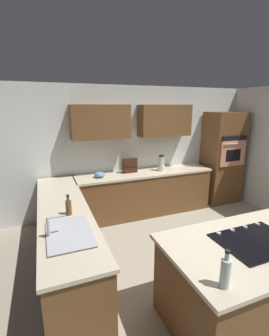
{
  "coord_description": "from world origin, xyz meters",
  "views": [
    {
      "loc": [
        2.0,
        2.52,
        2.2
      ],
      "look_at": [
        0.57,
        -1.12,
        1.18
      ],
      "focal_mm": 25.32,
      "sensor_mm": 36.0,
      "label": 1
    }
  ],
  "objects_px": {
    "sink_unit": "(69,233)",
    "blender": "(161,164)",
    "wall_oven": "(222,158)",
    "dish_soap_bottle": "(69,207)",
    "oil_bottle": "(225,272)",
    "cooktop": "(256,241)",
    "mixing_bowl": "(99,175)",
    "spice_rack": "(130,165)"
  },
  "relations": [
    {
      "from": "blender",
      "to": "spice_rack",
      "type": "height_order",
      "value": "blender"
    },
    {
      "from": "wall_oven",
      "to": "blender",
      "type": "height_order",
      "value": "wall_oven"
    },
    {
      "from": "mixing_bowl",
      "to": "spice_rack",
      "type": "bearing_deg",
      "value": -170.76
    },
    {
      "from": "wall_oven",
      "to": "cooktop",
      "type": "height_order",
      "value": "wall_oven"
    },
    {
      "from": "wall_oven",
      "to": "blender",
      "type": "bearing_deg",
      "value": 0.78
    },
    {
      "from": "blender",
      "to": "dish_soap_bottle",
      "type": "height_order",
      "value": "blender"
    },
    {
      "from": "mixing_bowl",
      "to": "dish_soap_bottle",
      "type": "height_order",
      "value": "dish_soap_bottle"
    },
    {
      "from": "mixing_bowl",
      "to": "dish_soap_bottle",
      "type": "distance_m",
      "value": 1.59
    },
    {
      "from": "blender",
      "to": "sink_unit",
      "type": "bearing_deg",
      "value": 42.38
    },
    {
      "from": "blender",
      "to": "dish_soap_bottle",
      "type": "distance_m",
      "value": 2.47
    },
    {
      "from": "oil_bottle",
      "to": "cooktop",
      "type": "bearing_deg",
      "value": -153.11
    },
    {
      "from": "wall_oven",
      "to": "blender",
      "type": "distance_m",
      "value": 1.6
    },
    {
      "from": "wall_oven",
      "to": "dish_soap_bottle",
      "type": "relative_size",
      "value": 7.96
    },
    {
      "from": "spice_rack",
      "to": "dish_soap_bottle",
      "type": "height_order",
      "value": "spice_rack"
    },
    {
      "from": "blender",
      "to": "spice_rack",
      "type": "distance_m",
      "value": 0.66
    },
    {
      "from": "mixing_bowl",
      "to": "sink_unit",
      "type": "bearing_deg",
      "value": 67.68
    },
    {
      "from": "cooktop",
      "to": "blender",
      "type": "xyz_separation_m",
      "value": [
        -0.36,
        -2.71,
        0.13
      ]
    },
    {
      "from": "spice_rack",
      "to": "oil_bottle",
      "type": "height_order",
      "value": "oil_bottle"
    },
    {
      "from": "blender",
      "to": "mixing_bowl",
      "type": "relative_size",
      "value": 1.69
    },
    {
      "from": "cooktop",
      "to": "oil_bottle",
      "type": "bearing_deg",
      "value": 26.89
    },
    {
      "from": "sink_unit",
      "to": "cooktop",
      "type": "distance_m",
      "value": 1.9
    },
    {
      "from": "wall_oven",
      "to": "sink_unit",
      "type": "relative_size",
      "value": 2.96
    },
    {
      "from": "sink_unit",
      "to": "oil_bottle",
      "type": "height_order",
      "value": "oil_bottle"
    },
    {
      "from": "sink_unit",
      "to": "blender",
      "type": "xyz_separation_m",
      "value": [
        -2.08,
        -1.9,
        0.12
      ]
    },
    {
      "from": "sink_unit",
      "to": "cooktop",
      "type": "xyz_separation_m",
      "value": [
        -1.71,
        0.82,
        -0.01
      ]
    },
    {
      "from": "wall_oven",
      "to": "oil_bottle",
      "type": "xyz_separation_m",
      "value": [
        2.69,
        3.1,
        -0.02
      ]
    },
    {
      "from": "sink_unit",
      "to": "dish_soap_bottle",
      "type": "xyz_separation_m",
      "value": [
        -0.06,
        -0.48,
        0.08
      ]
    },
    {
      "from": "cooktop",
      "to": "sink_unit",
      "type": "bearing_deg",
      "value": -25.46
    },
    {
      "from": "mixing_bowl",
      "to": "blender",
      "type": "bearing_deg",
      "value": -180.0
    },
    {
      "from": "cooktop",
      "to": "dish_soap_bottle",
      "type": "xyz_separation_m",
      "value": [
        1.66,
        -1.3,
        0.09
      ]
    },
    {
      "from": "oil_bottle",
      "to": "mixing_bowl",
      "type": "bearing_deg",
      "value": -86.13
    },
    {
      "from": "spice_rack",
      "to": "wall_oven",
      "type": "bearing_deg",
      "value": 177.86
    },
    {
      "from": "wall_oven",
      "to": "blender",
      "type": "relative_size",
      "value": 6.26
    },
    {
      "from": "cooktop",
      "to": "dish_soap_bottle",
      "type": "relative_size",
      "value": 2.92
    },
    {
      "from": "wall_oven",
      "to": "dish_soap_bottle",
      "type": "height_order",
      "value": "wall_oven"
    },
    {
      "from": "sink_unit",
      "to": "wall_oven",
      "type": "bearing_deg",
      "value": -152.46
    },
    {
      "from": "sink_unit",
      "to": "cooktop",
      "type": "relative_size",
      "value": 0.92
    },
    {
      "from": "wall_oven",
      "to": "spice_rack",
      "type": "distance_m",
      "value": 2.25
    },
    {
      "from": "sink_unit",
      "to": "mixing_bowl",
      "type": "relative_size",
      "value": 3.58
    },
    {
      "from": "wall_oven",
      "to": "spice_rack",
      "type": "bearing_deg",
      "value": -2.14
    },
    {
      "from": "spice_rack",
      "to": "oil_bottle",
      "type": "xyz_separation_m",
      "value": [
        0.44,
        3.19,
        -0.02
      ]
    },
    {
      "from": "sink_unit",
      "to": "spice_rack",
      "type": "bearing_deg",
      "value": -125.5
    }
  ]
}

